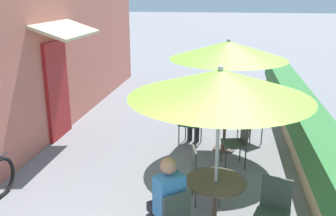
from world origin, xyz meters
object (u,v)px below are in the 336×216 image
Objects in this scene: patio_table_mid at (225,125)px; seated_patron_mid_left at (191,112)px; patio_table_near at (215,194)px; cafe_chair_near_back at (201,170)px; cafe_chair_near_left at (172,216)px; coffee_cup_mid at (223,115)px; seated_patron_near_left at (167,200)px; patio_umbrella_near at (220,84)px; cafe_chair_mid_right at (238,140)px; cafe_chair_mid_left at (189,122)px; cafe_chair_near_right at (274,207)px; patio_umbrella_mid at (228,50)px; cafe_chair_mid_back at (248,118)px.

patio_table_mid is 0.64× the size of seated_patron_mid_left.
cafe_chair_near_back is at bearing 108.70° from patio_table_near.
seated_patron_mid_left is at bearing 49.44° from cafe_chair_near_left.
cafe_chair_near_back is 2.06m from patio_table_mid.
coffee_cup_mid is (0.04, 2.60, 0.24)m from patio_table_near.
seated_patron_mid_left is (-0.06, 3.46, 0.00)m from seated_patron_near_left.
cafe_chair_mid_right is (0.33, 2.04, -1.51)m from patio_umbrella_near.
cafe_chair_near_back is at bearing -62.98° from cafe_chair_mid_left.
cafe_chair_mid_left is at bearing -48.07° from cafe_chair_near_right.
patio_umbrella_mid is 1.69m from cafe_chair_mid_right.
patio_table_mid is 0.75m from seated_patron_mid_left.
patio_umbrella_mid is at bearing 0.00° from patio_table_mid.
patio_umbrella_mid reaches higher than patio_table_mid.
seated_patron_mid_left is (-0.14, 3.54, 0.17)m from cafe_chair_near_left.
cafe_chair_mid_left and cafe_chair_mid_back have the same top height.
cafe_chair_near_right is 1.00× the size of cafe_chair_mid_back.
coffee_cup_mid is (-0.04, -0.14, -1.25)m from patio_umbrella_mid.
patio_table_near is 3.05m from seated_patron_mid_left.
patio_table_near is 3.12m from patio_umbrella_mid.
seated_patron_near_left is 3.13m from coffee_cup_mid.
cafe_chair_mid_left is at bearing 178.21° from cafe_chair_near_back.
cafe_chair_mid_left is 0.79m from coffee_cup_mid.
seated_patron_near_left is (-0.57, -0.48, -1.34)m from patio_umbrella_near.
seated_patron_mid_left is at bearing 176.95° from cafe_chair_near_back.
patio_table_mid is 8.89× the size of coffee_cup_mid.
seated_patron_near_left reaches higher than cafe_chair_near_back.
cafe_chair_near_right is 1.00× the size of cafe_chair_near_back.
patio_table_mid is at bearing 88.49° from patio_table_near.
patio_umbrella_mid is at bearing -59.98° from cafe_chair_near_right.
patio_umbrella_near is 2.88m from coffee_cup_mid.
seated_patron_near_left is at bearing 146.50° from cafe_chair_mid_right.
cafe_chair_near_left is at bearing 35.90° from cafe_chair_near_right.
cafe_chair_mid_back is at bearing 150.33° from cafe_chair_near_back.
cafe_chair_mid_left is 1.00× the size of cafe_chair_mid_back.
seated_patron_near_left reaches higher than cafe_chair_mid_back.
seated_patron_mid_left reaches higher than coffee_cup_mid.
patio_table_near is 0.64× the size of seated_patron_near_left.
patio_umbrella_near is 1.80× the size of seated_patron_near_left.
cafe_chair_mid_back is (1.12, 3.79, -0.17)m from seated_patron_near_left.
seated_patron_mid_left is 1.24m from cafe_chair_mid_back.
patio_umbrella_near is at bearing -91.51° from patio_table_mid.
cafe_chair_near_right is at bearing -75.81° from coffee_cup_mid.
coffee_cup_mid is at bearing 89.20° from patio_umbrella_near.
cafe_chair_mid_left is (-0.66, 2.87, -1.51)m from patio_umbrella_near.
patio_umbrella_near reaches higher than cafe_chair_near_back.
coffee_cup_mid is at bearing -5.55° from cafe_chair_mid_left.
patio_umbrella_near is at bearing -62.07° from seated_patron_mid_left.
cafe_chair_near_right is 2.22m from cafe_chair_mid_right.
cafe_chair_near_left is at bearing -90.00° from seated_patron_near_left.
seated_patron_near_left is 3.95m from cafe_chair_mid_back.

